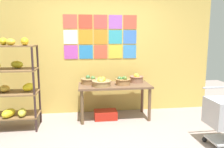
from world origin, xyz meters
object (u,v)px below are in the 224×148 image
(display_table, at_px, (114,89))
(produce_crate_under_table, at_px, (106,115))
(banana_shelf_unit, at_px, (10,81))
(fruit_basket_back_left, at_px, (90,80))
(fruit_basket_centre, at_px, (123,81))
(fruit_basket_right, at_px, (137,78))
(fruit_basket_left, at_px, (101,82))

(display_table, height_order, produce_crate_under_table, display_table)
(banana_shelf_unit, relative_size, display_table, 1.14)
(display_table, distance_m, fruit_basket_back_left, 0.53)
(fruit_basket_centre, height_order, fruit_basket_right, fruit_basket_right)
(produce_crate_under_table, bearing_deg, display_table, 13.45)
(fruit_basket_left, relative_size, fruit_basket_back_left, 1.04)
(fruit_basket_centre, bearing_deg, fruit_basket_right, 30.95)
(display_table, xyz_separation_m, fruit_basket_right, (0.48, 0.15, 0.18))
(banana_shelf_unit, distance_m, fruit_basket_right, 2.40)
(banana_shelf_unit, distance_m, produce_crate_under_table, 1.87)
(banana_shelf_unit, xyz_separation_m, fruit_basket_right, (2.35, 0.43, -0.09))
(display_table, bearing_deg, fruit_basket_right, 17.58)
(produce_crate_under_table, bearing_deg, fruit_basket_left, -140.72)
(display_table, relative_size, produce_crate_under_table, 3.17)
(fruit_basket_left, bearing_deg, banana_shelf_unit, -174.04)
(fruit_basket_back_left, bearing_deg, fruit_basket_left, -50.65)
(fruit_basket_left, distance_m, fruit_basket_back_left, 0.34)
(fruit_basket_centre, distance_m, fruit_basket_right, 0.38)
(fruit_basket_centre, distance_m, fruit_basket_back_left, 0.67)
(display_table, distance_m, produce_crate_under_table, 0.55)
(fruit_basket_left, bearing_deg, produce_crate_under_table, 39.28)
(banana_shelf_unit, xyz_separation_m, fruit_basket_left, (1.60, 0.17, -0.10))
(fruit_basket_right, bearing_deg, fruit_basket_back_left, -179.68)
(fruit_basket_left, xyz_separation_m, fruit_basket_centre, (0.43, 0.07, 0.00))
(display_table, distance_m, fruit_basket_centre, 0.24)
(display_table, xyz_separation_m, fruit_basket_back_left, (-0.48, 0.15, 0.16))
(fruit_basket_centre, bearing_deg, banana_shelf_unit, -173.27)
(fruit_basket_right, height_order, fruit_basket_back_left, fruit_basket_right)
(produce_crate_under_table, bearing_deg, banana_shelf_unit, -172.04)
(display_table, bearing_deg, fruit_basket_left, -157.23)
(fruit_basket_centre, bearing_deg, produce_crate_under_table, -179.33)
(fruit_basket_left, xyz_separation_m, produce_crate_under_table, (0.08, 0.07, -0.68))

